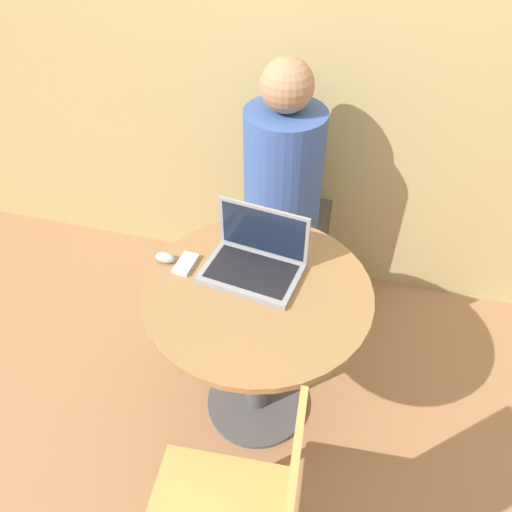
% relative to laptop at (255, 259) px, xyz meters
% --- Properties ---
extents(ground_plane, '(12.00, 12.00, 0.00)m').
position_rel_laptop_xyz_m(ground_plane, '(0.03, -0.09, -0.75)').
color(ground_plane, '#9E704C').
extents(back_wall, '(7.00, 0.05, 2.60)m').
position_rel_laptop_xyz_m(back_wall, '(0.03, 0.82, 0.55)').
color(back_wall, tan).
rests_on(back_wall, ground_plane).
extents(round_table, '(0.78, 0.78, 0.70)m').
position_rel_laptop_xyz_m(round_table, '(0.03, -0.09, -0.24)').
color(round_table, '#4C4C51').
rests_on(round_table, ground_plane).
extents(laptop, '(0.35, 0.26, 0.22)m').
position_rel_laptop_xyz_m(laptop, '(0.00, 0.00, 0.00)').
color(laptop, gray).
rests_on(laptop, round_table).
extents(cell_phone, '(0.07, 0.11, 0.02)m').
position_rel_laptop_xyz_m(cell_phone, '(-0.24, -0.05, -0.04)').
color(cell_phone, silver).
rests_on(cell_phone, round_table).
extents(computer_mouse, '(0.07, 0.04, 0.04)m').
position_rel_laptop_xyz_m(computer_mouse, '(-0.31, -0.05, -0.03)').
color(computer_mouse, '#B2B2B7').
rests_on(computer_mouse, round_table).
extents(person_seated, '(0.38, 0.53, 1.24)m').
position_rel_laptop_xyz_m(person_seated, '(-0.01, 0.59, -0.23)').
color(person_seated, '#4C4742').
rests_on(person_seated, ground_plane).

